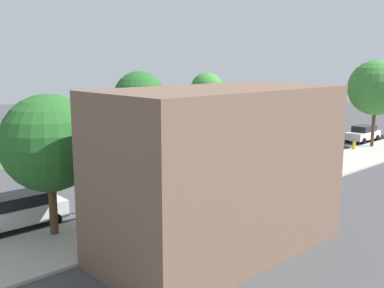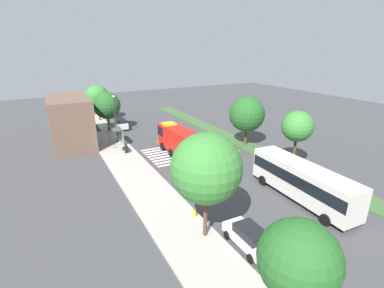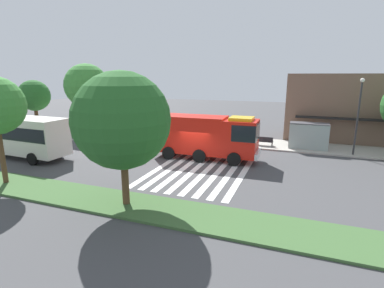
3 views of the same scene
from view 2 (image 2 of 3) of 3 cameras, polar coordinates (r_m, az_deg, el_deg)
The scene contains 19 objects.
ground_plane at distance 38.86m, azimuth 0.40°, elevation -1.90°, with size 120.00×120.00×0.00m, color #424244.
sidewalk at distance 35.69m, azimuth -12.67°, elevation -4.23°, with size 60.00×4.69×0.14m, color #ADA89E.
median_strip at distance 43.19m, azimuth 10.13°, elevation 0.08°, with size 60.00×3.00×0.14m, color #3D6033.
crosswalk at distance 39.85m, azimuth -0.43°, elevation -1.35°, with size 6.75×12.27×0.01m.
fire_truck at distance 37.96m, azimuth -2.87°, elevation 0.90°, with size 8.95×2.84×3.73m.
parked_car_west at distance 21.94m, azimuth 11.45°, elevation -17.89°, with size 4.32×2.05×1.65m.
parked_car_mid at distance 52.15m, azimuth -14.27°, elevation 4.04°, with size 4.73×2.08×1.76m.
transit_bus at distance 28.62m, azimuth 21.39°, elevation -6.72°, with size 11.49×3.25×3.53m.
bus_stop_shelter at distance 43.38m, azimuth -14.76°, elevation 2.34°, with size 3.50×1.40×2.46m.
bench_near_shelter at distance 40.07m, azimuth -13.24°, elevation -0.87°, with size 1.60×0.50×0.90m.
street_lamp at distance 46.57m, azimuth -15.26°, elevation 6.14°, with size 0.36×0.36×6.62m.
storefront_building at distance 44.98m, azimuth -23.44°, elevation 4.20°, with size 10.93×6.26×7.14m.
sidewalk_tree_far_west at distance 15.27m, azimuth 20.73°, elevation -21.06°, with size 3.97×3.97×6.25m.
sidewalk_tree_west at distance 20.10m, azimuth 2.89°, elevation -4.96°, with size 5.19×5.19×8.20m.
sidewalk_tree_east at distance 50.14m, azimuth -16.82°, elevation 7.46°, with size 4.54×4.54×6.65m.
sidewalk_tree_far_east at distance 58.13m, azimuth -18.58°, elevation 9.00°, with size 4.48×4.48×6.83m.
median_tree_far_west at distance 34.95m, azimuth 20.53°, elevation 3.32°, with size 3.62×3.62×6.84m.
median_tree_west at distance 41.46m, azimuth 11.04°, elevation 5.90°, with size 5.08×5.08×7.12m.
fire_hydrant at distance 24.79m, azimuth 0.56°, elevation -13.71°, with size 0.28×0.28×0.70m, color gold.
Camera 2 is at (-31.86, 17.36, 13.92)m, focal length 26.40 mm.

